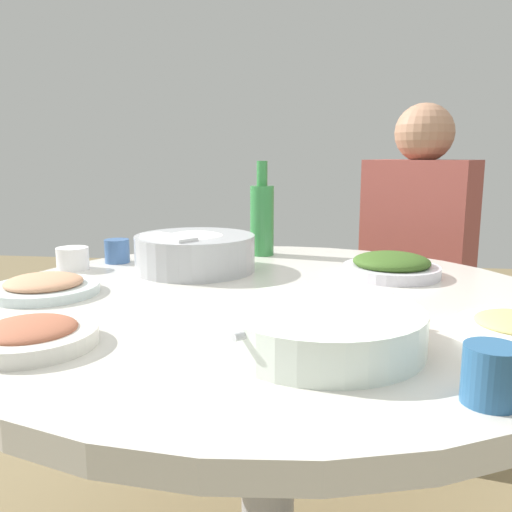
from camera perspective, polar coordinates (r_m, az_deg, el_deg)
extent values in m
cylinder|color=#99999E|center=(1.24, 1.27, -21.12)|extent=(0.11, 0.11, 0.67)
cylinder|color=beige|center=(1.10, 1.35, -5.20)|extent=(1.20, 1.20, 0.04)
cylinder|color=#B2B5BA|center=(1.33, -6.45, 0.33)|extent=(0.29, 0.29, 0.09)
ellipsoid|color=white|center=(1.33, -6.46, 0.52)|extent=(0.24, 0.24, 0.10)
cube|color=white|center=(1.27, -9.27, 1.99)|extent=(0.15, 0.13, 0.01)
cylinder|color=white|center=(0.80, 7.05, -7.58)|extent=(0.30, 0.30, 0.06)
cylinder|color=#2F1F14|center=(0.80, 7.05, -7.93)|extent=(0.26, 0.26, 0.04)
cylinder|color=silver|center=(0.80, 7.09, -6.12)|extent=(0.23, 0.25, 0.01)
cylinder|color=silver|center=(1.30, 14.10, -1.52)|extent=(0.23, 0.23, 0.03)
ellipsoid|color=#395C21|center=(1.30, 14.15, -0.59)|extent=(0.18, 0.18, 0.04)
cylinder|color=white|center=(0.88, -22.77, -8.00)|extent=(0.20, 0.20, 0.02)
ellipsoid|color=#AE6045|center=(0.87, -22.83, -7.15)|extent=(0.14, 0.14, 0.03)
cylinder|color=silver|center=(1.18, -21.49, -3.31)|extent=(0.22, 0.22, 0.02)
ellipsoid|color=tan|center=(1.18, -21.54, -2.58)|extent=(0.16, 0.16, 0.03)
cylinder|color=#368844|center=(1.52, 0.64, 3.76)|extent=(0.07, 0.07, 0.20)
cylinder|color=#368844|center=(1.51, 0.65, 8.74)|extent=(0.03, 0.03, 0.07)
cylinder|color=#3B5F96|center=(1.47, -14.48, 0.52)|extent=(0.06, 0.06, 0.06)
cylinder|color=#2A5C8B|center=(0.68, 23.62, -11.43)|extent=(0.06, 0.06, 0.07)
cylinder|color=white|center=(1.41, -18.83, -0.24)|extent=(0.08, 0.08, 0.05)
cylinder|color=brown|center=(2.03, 15.99, -13.21)|extent=(0.30, 0.30, 0.42)
cube|color=#2D333D|center=(1.94, 16.40, -5.83)|extent=(0.44, 0.45, 0.12)
cube|color=#95453D|center=(1.88, 16.86, 2.68)|extent=(0.39, 0.34, 0.46)
sphere|color=#A37559|center=(1.86, 17.39, 12.33)|extent=(0.19, 0.19, 0.19)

